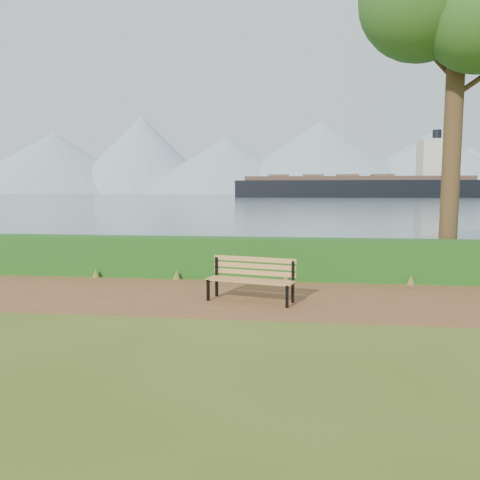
# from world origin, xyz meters

# --- Properties ---
(ground) EXTENTS (140.00, 140.00, 0.00)m
(ground) POSITION_xyz_m (0.00, 0.00, 0.00)
(ground) COLOR #405117
(ground) RESTS_ON ground
(path) EXTENTS (40.00, 3.40, 0.01)m
(path) POSITION_xyz_m (0.00, 0.30, 0.01)
(path) COLOR brown
(path) RESTS_ON ground
(hedge) EXTENTS (32.00, 0.85, 1.00)m
(hedge) POSITION_xyz_m (0.00, 2.60, 0.50)
(hedge) COLOR #134112
(hedge) RESTS_ON ground
(water) EXTENTS (700.00, 510.00, 0.00)m
(water) POSITION_xyz_m (0.00, 260.00, 0.01)
(water) COLOR #435C6C
(water) RESTS_ON ground
(mountains) EXTENTS (585.00, 190.00, 70.00)m
(mountains) POSITION_xyz_m (-9.17, 406.05, 27.70)
(mountains) COLOR #7F96AA
(mountains) RESTS_ON ground
(bench) EXTENTS (1.81, 0.91, 0.87)m
(bench) POSITION_xyz_m (0.96, 0.02, 0.50)
(bench) COLOR black
(bench) RESTS_ON ground
(cargo_ship) EXTENTS (78.46, 12.88, 23.79)m
(cargo_ship) POSITION_xyz_m (23.36, 148.94, 3.55)
(cargo_ship) COLOR black
(cargo_ship) RESTS_ON ground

